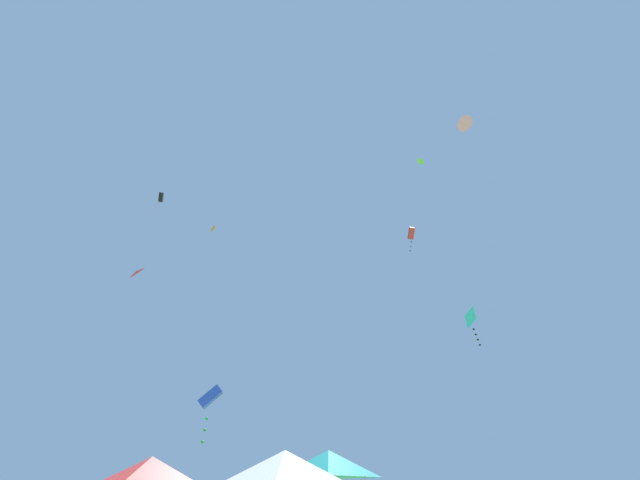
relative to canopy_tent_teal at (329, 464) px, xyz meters
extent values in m
pyramid|color=teal|center=(0.00, 0.00, 0.00)|extent=(3.30, 3.30, 1.06)
pyramid|color=white|center=(-1.46, -4.85, -0.35)|extent=(2.91, 2.91, 0.93)
pyramid|color=red|center=(-8.28, 0.64, -0.16)|extent=(3.13, 3.13, 1.00)
cube|color=black|center=(-13.50, 3.99, 19.10)|extent=(0.43, 0.69, 0.80)
sphere|color=pink|center=(-13.56, 3.98, 18.51)|extent=(0.10, 0.10, 0.10)
sphere|color=pink|center=(-13.62, 3.96, 18.26)|extent=(0.10, 0.10, 0.10)
sphere|color=pink|center=(-13.68, 3.95, 18.01)|extent=(0.10, 0.10, 0.10)
sphere|color=pink|center=(-13.74, 3.94, 17.75)|extent=(0.10, 0.10, 0.10)
cone|color=orange|center=(-13.41, 16.42, 24.80)|extent=(0.72, 0.95, 0.78)
cube|color=blue|center=(-7.09, 4.42, 3.75)|extent=(1.44, 0.71, 1.35)
sphere|color=green|center=(-7.07, 4.27, 2.52)|extent=(0.18, 0.18, 0.18)
sphere|color=green|center=(-7.05, 4.12, 1.90)|extent=(0.18, 0.18, 0.18)
sphere|color=green|center=(-7.03, 3.96, 1.29)|extent=(0.18, 0.18, 0.18)
cone|color=#75D138|center=(8.10, 3.89, 22.52)|extent=(0.56, 0.65, 0.46)
pyramid|color=#2DB7CC|center=(12.68, 13.00, 12.07)|extent=(1.36, 1.31, 1.36)
sphere|color=black|center=(12.81, 13.00, 10.98)|extent=(0.18, 0.18, 0.18)
sphere|color=black|center=(12.91, 13.06, 10.53)|extent=(0.18, 0.18, 0.18)
sphere|color=black|center=(13.00, 13.12, 10.09)|extent=(0.18, 0.18, 0.18)
sphere|color=black|center=(13.10, 13.17, 9.64)|extent=(0.18, 0.18, 0.18)
cube|color=red|center=(9.06, 14.41, 22.31)|extent=(0.69, 1.34, 1.23)
sphere|color=blue|center=(8.92, 14.39, 21.18)|extent=(0.17, 0.17, 0.17)
sphere|color=blue|center=(8.78, 14.37, 20.62)|extent=(0.17, 0.17, 0.17)
sphere|color=blue|center=(8.65, 14.35, 20.05)|extent=(0.17, 0.17, 0.17)
cone|color=red|center=(-12.47, 1.95, 11.01)|extent=(1.31, 1.31, 0.94)
cone|color=pink|center=(10.11, -1.10, 21.26)|extent=(1.57, 1.54, 0.69)
camera|label=1|loc=(0.15, -19.80, -1.16)|focal=21.55mm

